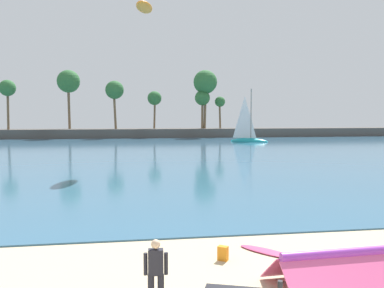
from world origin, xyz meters
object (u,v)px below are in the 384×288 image
(person_rigging_by_gear, at_px, (156,273))
(surfboard, at_px, (268,252))
(backpack_by_trailer, at_px, (223,254))
(folded_kite, at_px, (342,264))
(sailboat_near_shore, at_px, (248,137))
(kite_aloft_low_near_shore, at_px, (144,7))

(person_rigging_by_gear, relative_size, surfboard, 0.79)
(backpack_by_trailer, bearing_deg, folded_kite, -46.80)
(person_rigging_by_gear, bearing_deg, surfboard, 41.39)
(surfboard, bearing_deg, sailboat_near_shore, -56.56)
(surfboard, bearing_deg, person_rigging_by_gear, 90.92)
(person_rigging_by_gear, height_order, surfboard, person_rigging_by_gear)
(person_rigging_by_gear, distance_m, backpack_by_trailer, 3.80)
(sailboat_near_shore, xyz_separation_m, kite_aloft_low_near_shore, (-18.28, -30.31, 12.58))
(folded_kite, xyz_separation_m, surfboard, (-0.86, 3.03, -0.65))
(backpack_by_trailer, bearing_deg, kite_aloft_low_near_shore, 93.35)
(surfboard, distance_m, kite_aloft_low_near_shore, 26.66)
(folded_kite, distance_m, person_rigging_by_gear, 4.73)
(surfboard, xyz_separation_m, kite_aloft_low_near_shore, (-2.95, 22.83, 13.45))
(backpack_by_trailer, height_order, sailboat_near_shore, sailboat_near_shore)
(folded_kite, distance_m, kite_aloft_low_near_shore, 29.10)
(backpack_by_trailer, distance_m, kite_aloft_low_near_shore, 26.80)
(folded_kite, relative_size, person_rigging_by_gear, 2.16)
(surfboard, height_order, sailboat_near_shore, sailboat_near_shore)
(folded_kite, height_order, kite_aloft_low_near_shore, kite_aloft_low_near_shore)
(backpack_by_trailer, relative_size, surfboard, 0.21)
(sailboat_near_shore, bearing_deg, surfboard, -106.09)
(backpack_by_trailer, distance_m, surfboard, 1.65)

